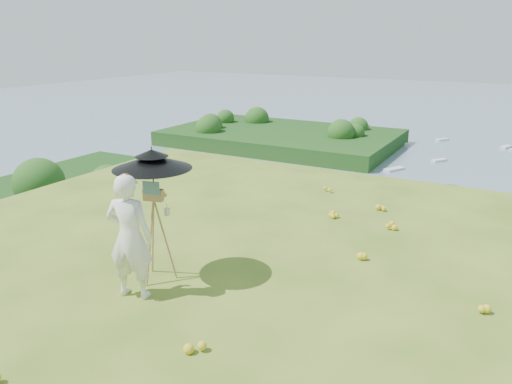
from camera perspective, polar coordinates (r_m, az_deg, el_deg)
The scene contains 11 objects.
ground at distance 8.27m, azimuth -1.61°, elevation -9.25°, with size 14.00×14.00×0.00m, color #4B681D.
shoreline_tier at distance 90.61m, azimuth 23.90°, elevation -10.23°, with size 170.00×28.00×8.00m, color #74695D.
peninsula at distance 182.52m, azimuth 2.95°, elevation 7.03°, with size 90.00×60.00×12.00m, color black, non-canonical shape.
slope_trees at distance 45.55m, azimuth 21.80°, elevation -8.21°, with size 110.00×50.00×6.00m, color #225319, non-canonical shape.
harbor_town at distance 87.95m, azimuth 24.42°, elevation -6.46°, with size 110.00×22.00×5.00m, color silver, non-canonical shape.
moored_boats at distance 172.24m, azimuth 22.90°, elevation 3.47°, with size 140.00×140.00×0.70m, color silver, non-canonical shape.
wildflowers at distance 8.44m, azimuth -0.74°, elevation -8.22°, with size 10.00×10.50×0.12m, color gold, non-canonical shape.
painter at distance 7.44m, azimuth -14.24°, elevation -4.98°, with size 0.69×0.45×1.89m, color white.
field_easel at distance 7.93m, azimuth -11.40°, elevation -4.37°, with size 0.62×0.62×1.63m, color #AF8049, non-canonical shape.
sun_umbrella at distance 7.67m, azimuth -11.72°, elevation 2.17°, with size 1.20×1.20×0.81m, color black, non-canonical shape.
painter_cap at distance 7.16m, azimuth -14.77°, elevation 1.63°, with size 0.20×0.24×0.10m, color #D77678, non-canonical shape.
Camera 1 is at (3.78, -6.35, 3.71)m, focal length 35.00 mm.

